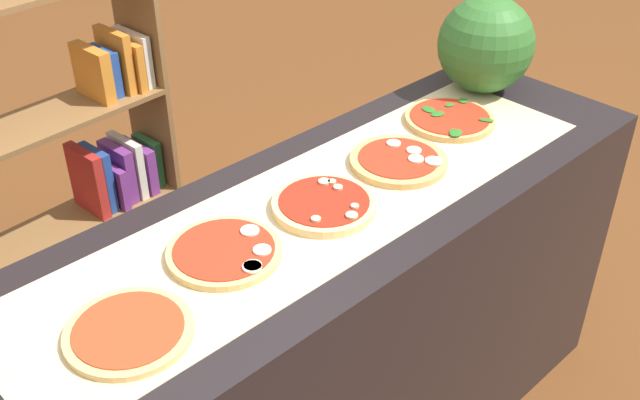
{
  "coord_description": "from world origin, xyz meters",
  "views": [
    {
      "loc": [
        -1.05,
        -1.1,
        1.99
      ],
      "look_at": [
        0.0,
        0.0,
        0.97
      ],
      "focal_mm": 42.03,
      "sensor_mm": 36.0,
      "label": 1
    }
  ],
  "objects_px": {
    "pizza_plain_0": "(129,331)",
    "pizza_spinach_4": "(450,119)",
    "pizza_mushroom_2": "(324,204)",
    "pizza_mozzarella_3": "(399,161)",
    "watermelon": "(486,44)",
    "pizza_mozzarella_1": "(225,252)",
    "bookshelf": "(82,116)"
  },
  "relations": [
    {
      "from": "pizza_mozzarella_1",
      "to": "pizza_mushroom_2",
      "type": "height_order",
      "value": "pizza_mushroom_2"
    },
    {
      "from": "pizza_plain_0",
      "to": "pizza_mozzarella_1",
      "type": "relative_size",
      "value": 0.98
    },
    {
      "from": "pizza_plain_0",
      "to": "watermelon",
      "type": "height_order",
      "value": "watermelon"
    },
    {
      "from": "pizza_spinach_4",
      "to": "watermelon",
      "type": "bearing_deg",
      "value": 16.62
    },
    {
      "from": "pizza_mushroom_2",
      "to": "pizza_mozzarella_3",
      "type": "height_order",
      "value": "pizza_mushroom_2"
    },
    {
      "from": "pizza_mozzarella_1",
      "to": "pizza_spinach_4",
      "type": "distance_m",
      "value": 0.87
    },
    {
      "from": "pizza_spinach_4",
      "to": "pizza_mozzarella_1",
      "type": "bearing_deg",
      "value": -176.72
    },
    {
      "from": "pizza_plain_0",
      "to": "bookshelf",
      "type": "height_order",
      "value": "bookshelf"
    },
    {
      "from": "watermelon",
      "to": "pizza_mushroom_2",
      "type": "bearing_deg",
      "value": -170.09
    },
    {
      "from": "pizza_plain_0",
      "to": "pizza_mushroom_2",
      "type": "height_order",
      "value": "pizza_mushroom_2"
    },
    {
      "from": "pizza_mozzarella_1",
      "to": "bookshelf",
      "type": "xyz_separation_m",
      "value": [
        0.22,
        1.1,
        -0.15
      ]
    },
    {
      "from": "pizza_plain_0",
      "to": "pizza_mushroom_2",
      "type": "distance_m",
      "value": 0.58
    },
    {
      "from": "watermelon",
      "to": "pizza_spinach_4",
      "type": "bearing_deg",
      "value": -163.38
    },
    {
      "from": "pizza_mushroom_2",
      "to": "pizza_spinach_4",
      "type": "distance_m",
      "value": 0.58
    },
    {
      "from": "pizza_plain_0",
      "to": "pizza_mozzarella_1",
      "type": "distance_m",
      "value": 0.3
    },
    {
      "from": "pizza_plain_0",
      "to": "pizza_mozzarella_3",
      "type": "relative_size",
      "value": 0.97
    },
    {
      "from": "pizza_spinach_4",
      "to": "pizza_plain_0",
      "type": "bearing_deg",
      "value": -174.09
    },
    {
      "from": "pizza_mushroom_2",
      "to": "pizza_mozzarella_3",
      "type": "relative_size",
      "value": 0.98
    },
    {
      "from": "pizza_plain_0",
      "to": "pizza_spinach_4",
      "type": "distance_m",
      "value": 1.16
    },
    {
      "from": "pizza_spinach_4",
      "to": "watermelon",
      "type": "xyz_separation_m",
      "value": [
        0.26,
        0.08,
        0.14
      ]
    },
    {
      "from": "pizza_plain_0",
      "to": "pizza_mozzarella_3",
      "type": "xyz_separation_m",
      "value": [
        0.87,
        0.06,
        0.0
      ]
    },
    {
      "from": "pizza_mushroom_2",
      "to": "watermelon",
      "type": "height_order",
      "value": "watermelon"
    },
    {
      "from": "pizza_spinach_4",
      "to": "pizza_mozzarella_3",
      "type": "bearing_deg",
      "value": -168.78
    },
    {
      "from": "pizza_mozzarella_1",
      "to": "pizza_mushroom_2",
      "type": "distance_m",
      "value": 0.29
    },
    {
      "from": "pizza_mushroom_2",
      "to": "pizza_mozzarella_3",
      "type": "xyz_separation_m",
      "value": [
        0.29,
        0.01,
        -0.0
      ]
    },
    {
      "from": "pizza_mozzarella_1",
      "to": "pizza_mozzarella_3",
      "type": "xyz_separation_m",
      "value": [
        0.58,
        -0.01,
        0.0
      ]
    },
    {
      "from": "pizza_mushroom_2",
      "to": "pizza_mozzarella_3",
      "type": "distance_m",
      "value": 0.29
    },
    {
      "from": "pizza_mozzarella_1",
      "to": "pizza_mushroom_2",
      "type": "bearing_deg",
      "value": -3.88
    },
    {
      "from": "pizza_plain_0",
      "to": "pizza_spinach_4",
      "type": "xyz_separation_m",
      "value": [
        1.16,
        0.12,
        0.0
      ]
    },
    {
      "from": "pizza_plain_0",
      "to": "pizza_mushroom_2",
      "type": "bearing_deg",
      "value": 4.99
    },
    {
      "from": "pizza_plain_0",
      "to": "pizza_mozzarella_1",
      "type": "height_order",
      "value": "pizza_mozzarella_1"
    },
    {
      "from": "pizza_mozzarella_1",
      "to": "bookshelf",
      "type": "distance_m",
      "value": 1.13
    }
  ]
}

